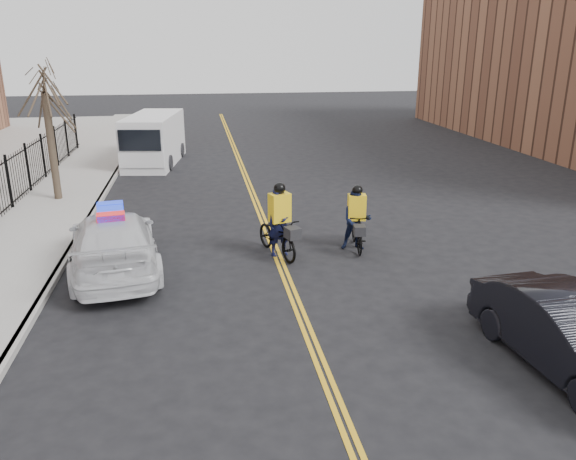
% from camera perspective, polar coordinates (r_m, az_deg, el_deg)
% --- Properties ---
extents(ground, '(120.00, 120.00, 0.00)m').
position_cam_1_polar(ground, '(13.80, 0.59, -6.80)').
color(ground, black).
rests_on(ground, ground).
extents(center_line_left, '(0.10, 60.00, 0.01)m').
position_cam_1_polar(center_line_left, '(21.23, -3.28, 2.31)').
color(center_line_left, gold).
rests_on(center_line_left, ground).
extents(center_line_right, '(0.10, 60.00, 0.01)m').
position_cam_1_polar(center_line_right, '(21.25, -2.85, 2.33)').
color(center_line_right, gold).
rests_on(center_line_right, ground).
extents(sidewalk, '(3.00, 60.00, 0.15)m').
position_cam_1_polar(sidewalk, '(21.79, -23.08, 1.44)').
color(sidewalk, gray).
rests_on(sidewalk, ground).
extents(curb, '(0.20, 60.00, 0.15)m').
position_cam_1_polar(curb, '(21.47, -19.20, 1.67)').
color(curb, gray).
rests_on(curb, ground).
extents(iron_fence, '(0.12, 28.00, 2.00)m').
position_cam_1_polar(iron_fence, '(21.98, -27.17, 3.53)').
color(iron_fence, black).
rests_on(iron_fence, ground).
extents(street_tree, '(3.20, 3.20, 4.80)m').
position_cam_1_polar(street_tree, '(23.08, -23.29, 11.12)').
color(street_tree, '#382B21').
rests_on(street_tree, sidewalk).
extents(police_cruiser, '(3.04, 5.78, 1.76)m').
position_cam_1_polar(police_cruiser, '(15.79, -17.30, -1.20)').
color(police_cruiser, silver).
rests_on(police_cruiser, ground).
extents(dark_sedan, '(1.96, 4.61, 1.48)m').
position_cam_1_polar(dark_sedan, '(11.84, 26.74, -9.44)').
color(dark_sedan, black).
rests_on(dark_sedan, ground).
extents(cargo_van, '(2.98, 6.16, 2.48)m').
position_cam_1_polar(cargo_van, '(29.66, -13.52, 8.84)').
color(cargo_van, white).
rests_on(cargo_van, ground).
extents(cyclist_near, '(1.46, 2.34, 2.17)m').
position_cam_1_polar(cyclist_near, '(16.20, -0.83, -0.03)').
color(cyclist_near, black).
rests_on(cyclist_near, ground).
extents(cyclist_far, '(0.97, 2.01, 1.97)m').
position_cam_1_polar(cyclist_far, '(16.79, 6.93, 0.59)').
color(cyclist_far, black).
rests_on(cyclist_far, ground).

